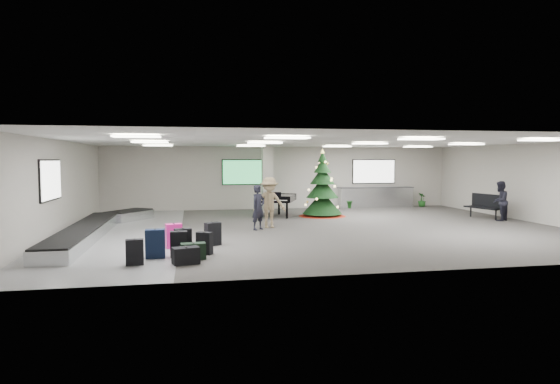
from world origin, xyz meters
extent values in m
plane|color=#3E3B39|center=(0.00, 0.00, 0.00)|extent=(18.00, 18.00, 0.00)
cube|color=#A7A298|center=(0.00, 7.00, 1.60)|extent=(18.00, 0.02, 3.20)
cube|color=#A7A298|center=(0.00, -7.00, 1.60)|extent=(18.00, 0.02, 3.20)
cube|color=#A7A298|center=(-9.00, 0.00, 1.60)|extent=(0.02, 14.00, 3.20)
cube|color=#A7A298|center=(9.00, 0.00, 1.60)|extent=(0.02, 14.00, 3.20)
cube|color=silver|center=(0.00, 0.00, 3.20)|extent=(18.00, 14.00, 0.02)
cube|color=slate|center=(-7.00, 0.00, 0.00)|extent=(4.00, 14.00, 0.01)
cube|color=#A9A69A|center=(-1.00, 5.60, 1.60)|extent=(0.50, 0.50, 3.20)
cube|color=green|center=(-2.00, 6.95, 1.90)|extent=(2.20, 0.08, 1.30)
cube|color=white|center=(5.00, 6.95, 1.90)|extent=(2.40, 0.08, 1.30)
cube|color=white|center=(-8.95, -1.00, 1.90)|extent=(0.08, 2.10, 1.30)
cube|color=white|center=(-6.00, -4.00, 3.14)|extent=(1.20, 0.60, 0.04)
cube|color=white|center=(-6.00, 0.00, 3.14)|extent=(1.20, 0.60, 0.04)
cube|color=white|center=(-6.00, 4.00, 3.14)|extent=(1.20, 0.60, 0.04)
cube|color=white|center=(-2.00, -4.00, 3.14)|extent=(1.20, 0.60, 0.04)
cube|color=white|center=(-2.00, 0.00, 3.14)|extent=(1.20, 0.60, 0.04)
cube|color=white|center=(-2.00, 4.00, 3.14)|extent=(1.20, 0.60, 0.04)
cube|color=white|center=(2.00, -4.00, 3.14)|extent=(1.20, 0.60, 0.04)
cube|color=white|center=(2.00, 0.00, 3.14)|extent=(1.20, 0.60, 0.04)
cube|color=white|center=(2.00, 4.00, 3.14)|extent=(1.20, 0.60, 0.04)
cube|color=white|center=(6.00, -4.00, 3.14)|extent=(1.20, 0.60, 0.04)
cube|color=white|center=(6.00, 0.00, 3.14)|extent=(1.20, 0.60, 0.04)
cube|color=white|center=(6.00, 4.00, 3.14)|extent=(1.20, 0.60, 0.04)
cube|color=silver|center=(-8.00, -1.00, 0.19)|extent=(1.00, 8.00, 0.38)
cube|color=black|center=(-8.00, -1.00, 0.40)|extent=(0.95, 7.90, 0.05)
cube|color=silver|center=(-7.20, 3.60, 0.19)|extent=(1.97, 2.21, 0.38)
cube|color=black|center=(-7.20, 3.60, 0.40)|extent=(1.87, 2.10, 0.05)
cube|color=silver|center=(5.00, 6.65, 0.53)|extent=(4.00, 0.60, 1.05)
cube|color=#2D2D30|center=(5.00, 6.65, 1.06)|extent=(4.05, 0.65, 0.04)
cube|color=black|center=(-4.96, -4.36, 0.34)|extent=(0.44, 0.25, 0.68)
cube|color=black|center=(-4.96, -4.36, 0.69)|extent=(0.03, 0.15, 0.02)
cube|color=black|center=(-4.86, -3.91, 0.34)|extent=(0.48, 0.34, 0.68)
cube|color=black|center=(-4.86, -3.91, 0.69)|extent=(0.07, 0.14, 0.02)
cube|color=#E91E8C|center=(-5.13, -3.09, 0.35)|extent=(0.50, 0.35, 0.70)
cube|color=black|center=(-5.13, -3.09, 0.71)|extent=(0.06, 0.16, 0.02)
cube|color=black|center=(-4.01, -2.87, 0.34)|extent=(0.52, 0.43, 0.68)
cube|color=black|center=(-4.01, -2.87, 0.69)|extent=(0.10, 0.15, 0.02)
cube|color=black|center=(-5.55, -4.41, 0.38)|extent=(0.49, 0.29, 0.75)
cube|color=black|center=(-5.55, -4.41, 0.76)|extent=(0.03, 0.17, 0.02)
cube|color=black|center=(-5.98, -5.13, 0.31)|extent=(0.44, 0.27, 0.63)
cube|color=black|center=(-5.98, -5.13, 0.64)|extent=(0.04, 0.14, 0.02)
cube|color=black|center=(-4.59, -4.71, 0.21)|extent=(0.65, 0.38, 0.42)
cube|color=black|center=(-4.59, -4.71, 0.43)|extent=(0.05, 0.19, 0.02)
cube|color=black|center=(-4.29, -4.14, 0.30)|extent=(0.47, 0.40, 0.60)
cube|color=black|center=(-4.29, -4.14, 0.61)|extent=(0.09, 0.13, 0.02)
cube|color=black|center=(-4.77, -5.24, 0.21)|extent=(0.70, 0.50, 0.41)
cube|color=black|center=(-4.77, -5.24, 0.42)|extent=(0.08, 0.21, 0.02)
cone|color=#691009|center=(1.15, 3.45, 0.07)|extent=(2.12, 2.12, 0.13)
cylinder|color=#3F2819|center=(1.15, 3.45, 0.28)|extent=(0.13, 0.13, 0.56)
cone|color=black|center=(1.15, 3.45, 0.61)|extent=(1.78, 1.78, 1.00)
cone|color=black|center=(1.15, 3.45, 1.28)|extent=(1.45, 1.45, 0.89)
cone|color=black|center=(1.15, 3.45, 1.84)|extent=(1.11, 1.11, 0.78)
cone|color=black|center=(1.15, 3.45, 2.28)|extent=(0.78, 0.78, 0.67)
cone|color=black|center=(1.15, 3.45, 2.67)|extent=(0.45, 0.45, 0.50)
cone|color=#FFE566|center=(1.15, 3.45, 2.92)|extent=(0.18, 0.18, 0.20)
cube|color=black|center=(-0.89, 3.81, 0.83)|extent=(2.09, 2.20, 0.28)
cube|color=black|center=(-1.23, 2.92, 0.74)|extent=(1.47, 0.80, 0.10)
cube|color=white|center=(-1.24, 2.89, 0.81)|extent=(1.27, 0.60, 0.02)
cube|color=black|center=(-1.14, 3.15, 1.03)|extent=(0.67, 0.28, 0.22)
cylinder|color=black|center=(-1.71, 3.37, 0.34)|extent=(0.10, 0.10, 0.68)
cylinder|color=black|center=(-0.58, 2.94, 0.34)|extent=(0.10, 0.10, 0.68)
cylinder|color=black|center=(-0.64, 4.47, 0.34)|extent=(0.10, 0.10, 0.68)
cube|color=black|center=(7.76, 1.38, 0.46)|extent=(0.95, 1.74, 0.07)
cylinder|color=black|center=(7.76, 0.71, 0.22)|extent=(0.07, 0.07, 0.44)
cylinder|color=black|center=(7.76, 2.04, 0.22)|extent=(0.07, 0.07, 0.44)
cube|color=black|center=(8.01, 1.38, 0.77)|extent=(0.46, 1.62, 0.55)
imported|color=black|center=(-2.25, -0.07, 0.82)|extent=(0.71, 0.68, 1.63)
imported|color=#8A7555|center=(-1.77, 0.38, 0.94)|extent=(1.22, 0.70, 1.88)
imported|color=black|center=(7.93, 0.50, 0.83)|extent=(1.01, 0.96, 1.65)
imported|color=#184014|center=(3.48, 6.50, 0.45)|extent=(0.60, 0.63, 0.89)
imported|color=#184014|center=(7.58, 6.50, 0.37)|extent=(0.50, 0.50, 0.74)
camera|label=1|loc=(-4.61, -16.71, 2.55)|focal=30.00mm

